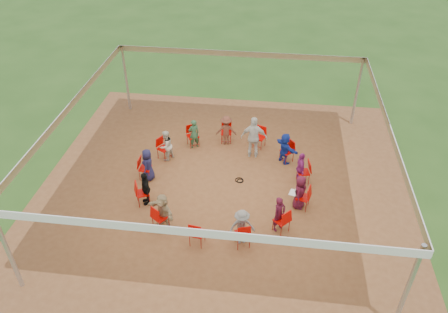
# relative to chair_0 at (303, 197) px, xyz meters

# --- Properties ---
(ground) EXTENTS (80.00, 80.00, 0.00)m
(ground) POSITION_rel_chair_0_xyz_m (-2.76, 0.78, -0.45)
(ground) COLOR #264B17
(ground) RESTS_ON ground
(dirt_patch) EXTENTS (13.00, 13.00, 0.00)m
(dirt_patch) POSITION_rel_chair_0_xyz_m (-2.76, 0.78, -0.44)
(dirt_patch) COLOR brown
(dirt_patch) RESTS_ON ground
(tent) EXTENTS (10.33, 10.33, 3.00)m
(tent) POSITION_rel_chair_0_xyz_m (-2.76, 0.78, 1.92)
(tent) COLOR #B2B2B7
(tent) RESTS_ON ground
(chair_0) EXTENTS (0.54, 0.52, 0.90)m
(chair_0) POSITION_rel_chair_0_xyz_m (0.00, 0.00, 0.00)
(chair_0) COLOR #C60400
(chair_0) RESTS_ON ground
(chair_1) EXTENTS (0.52, 0.50, 0.90)m
(chair_1) POSITION_rel_chair_0_xyz_m (0.04, 1.37, 0.00)
(chair_1) COLOR #C60400
(chair_1) RESTS_ON ground
(chair_2) EXTENTS (0.61, 0.60, 0.90)m
(chair_2) POSITION_rel_chair_0_xyz_m (-0.55, 2.60, 0.00)
(chair_2) COLOR #C60400
(chair_2) RESTS_ON ground
(chair_3) EXTENTS (0.56, 0.57, 0.90)m
(chair_3) POSITION_rel_chair_0_xyz_m (-1.66, 3.42, 0.00)
(chair_3) COLOR #C60400
(chair_3) RESTS_ON ground
(chair_4) EXTENTS (0.46, 0.48, 0.90)m
(chair_4) POSITION_rel_chair_0_xyz_m (-3.01, 3.63, 0.00)
(chair_4) COLOR #C60400
(chair_4) RESTS_ON ground
(chair_5) EXTENTS (0.59, 0.60, 0.90)m
(chair_5) POSITION_rel_chair_0_xyz_m (-4.31, 3.18, 0.00)
(chair_5) COLOR #C60400
(chair_5) RESTS_ON ground
(chair_6) EXTENTS (0.59, 0.58, 0.90)m
(chair_6) POSITION_rel_chair_0_xyz_m (-5.25, 2.19, 0.00)
(chair_6) COLOR #C60400
(chair_6) RESTS_ON ground
(chair_7) EXTENTS (0.45, 0.43, 0.90)m
(chair_7) POSITION_rel_chair_0_xyz_m (-5.62, 0.87, 0.00)
(chair_7) COLOR #C60400
(chair_7) RESTS_ON ground
(chair_8) EXTENTS (0.58, 0.57, 0.90)m
(chair_8) POSITION_rel_chair_0_xyz_m (-5.34, -0.47, 0.00)
(chair_8) COLOR #C60400
(chair_8) RESTS_ON ground
(chair_9) EXTENTS (0.60, 0.60, 0.90)m
(chair_9) POSITION_rel_chair_0_xyz_m (-4.46, -1.53, 0.00)
(chair_9) COLOR #C60400
(chair_9) RESTS_ON ground
(chair_10) EXTENTS (0.48, 0.50, 0.90)m
(chair_10) POSITION_rel_chair_0_xyz_m (-3.19, -2.06, 0.00)
(chair_10) COLOR #C60400
(chair_10) RESTS_ON ground
(chair_11) EXTENTS (0.54, 0.55, 0.90)m
(chair_11) POSITION_rel_chair_0_xyz_m (-1.83, -1.93, 0.00)
(chair_11) COLOR #C60400
(chair_11) RESTS_ON ground
(chair_12) EXTENTS (0.61, 0.61, 0.90)m
(chair_12) POSITION_rel_chair_0_xyz_m (-0.68, -1.19, 0.00)
(chair_12) COLOR #C60400
(chair_12) RESTS_ON ground
(person_seated_0) EXTENTS (0.50, 0.68, 1.26)m
(person_seated_0) POSITION_rel_chair_0_xyz_m (-0.12, 0.03, 0.18)
(person_seated_0) COLOR #460E22
(person_seated_0) RESTS_ON ground
(person_seated_1) EXTENTS (0.52, 0.80, 1.26)m
(person_seated_1) POSITION_rel_chair_0_xyz_m (-0.07, 1.35, 0.18)
(person_seated_1) COLOR #912377
(person_seated_1) RESTS_ON ground
(person_seated_2) EXTENTS (1.08, 1.17, 1.26)m
(person_seated_2) POSITION_rel_chair_0_xyz_m (-0.65, 2.53, 0.18)
(person_seated_2) COLOR #152D99
(person_seated_2) RESTS_ON ground
(person_seated_3) EXTENTS (0.84, 0.47, 1.26)m
(person_seated_3) POSITION_rel_chair_0_xyz_m (-3.00, 3.51, 0.18)
(person_seated_3) COLOR brown
(person_seated_3) RESTS_ON ground
(person_seated_4) EXTENTS (0.55, 0.50, 1.26)m
(person_seated_4) POSITION_rel_chair_0_xyz_m (-4.24, 3.08, 0.18)
(person_seated_4) COLOR #2A5335
(person_seated_4) RESTS_ON ground
(person_seated_5) EXTENTS (0.61, 0.70, 1.26)m
(person_seated_5) POSITION_rel_chair_0_xyz_m (-5.14, 2.13, 0.18)
(person_seated_5) COLOR beige
(person_seated_5) RESTS_ON ground
(person_seated_6) EXTENTS (0.36, 0.62, 1.26)m
(person_seated_6) POSITION_rel_chair_0_xyz_m (-5.50, 0.86, 0.18)
(person_seated_6) COLOR #1A193D
(person_seated_6) RESTS_ON ground
(person_seated_7) EXTENTS (0.66, 0.83, 1.26)m
(person_seated_7) POSITION_rel_chair_0_xyz_m (-5.23, -0.42, 0.18)
(person_seated_7) COLOR black
(person_seated_7) RESTS_ON ground
(person_seated_8) EXTENTS (1.20, 1.04, 1.26)m
(person_seated_8) POSITION_rel_chair_0_xyz_m (-4.39, -1.43, 0.18)
(person_seated_8) COLOR tan
(person_seated_8) RESTS_ON ground
(person_seated_9) EXTENTS (0.90, 0.64, 1.26)m
(person_seated_9) POSITION_rel_chair_0_xyz_m (-1.87, -1.82, 0.18)
(person_seated_9) COLOR slate
(person_seated_9) RESTS_ON ground
(person_seated_10) EXTENTS (0.53, 0.54, 1.26)m
(person_seated_10) POSITION_rel_chair_0_xyz_m (-0.76, -1.11, 0.18)
(person_seated_10) COLOR #460E22
(person_seated_10) RESTS_ON ground
(standing_person) EXTENTS (1.03, 0.54, 1.73)m
(standing_person) POSITION_rel_chair_0_xyz_m (-1.84, 2.76, 0.42)
(standing_person) COLOR silver
(standing_person) RESTS_ON ground
(cable_coil) EXTENTS (0.39, 0.39, 0.03)m
(cable_coil) POSITION_rel_chair_0_xyz_m (-2.21, 1.15, -0.43)
(cable_coil) COLOR black
(cable_coil) RESTS_ON ground
(laptop) EXTENTS (0.35, 0.40, 0.23)m
(laptop) POSITION_rel_chair_0_xyz_m (-0.27, 0.08, 0.15)
(laptop) COLOR #B7B7BC
(laptop) RESTS_ON ground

